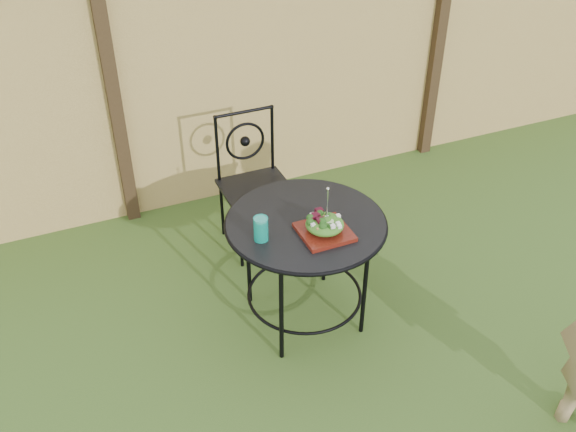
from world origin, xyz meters
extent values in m
plane|color=#214516|center=(0.00, 0.00, 0.00)|extent=(60.00, 60.00, 0.00)
cube|color=#DFBF6E|center=(0.00, 2.20, 0.90)|extent=(8.00, 0.05, 1.80)
cube|color=black|center=(-1.30, 2.15, 0.95)|extent=(0.09, 0.09, 1.90)
cube|color=black|center=(1.30, 2.15, 0.95)|extent=(0.09, 0.09, 1.90)
cylinder|color=black|center=(-0.55, 0.65, 0.71)|extent=(0.90, 0.90, 0.02)
torus|color=black|center=(-0.55, 0.65, 0.71)|extent=(0.92, 0.92, 0.02)
torus|color=black|center=(-0.55, 0.65, 0.18)|extent=(0.70, 0.70, 0.02)
cylinder|color=black|center=(-0.29, 0.91, 0.35)|extent=(0.03, 0.03, 0.71)
cylinder|color=black|center=(-0.81, 0.91, 0.35)|extent=(0.03, 0.03, 0.71)
cylinder|color=black|center=(-0.81, 0.39, 0.35)|extent=(0.03, 0.03, 0.71)
cylinder|color=black|center=(-0.29, 0.39, 0.35)|extent=(0.03, 0.03, 0.71)
cube|color=black|center=(-0.54, 1.46, 0.45)|extent=(0.46, 0.46, 0.03)
cylinder|color=black|center=(-0.54, 1.67, 0.94)|extent=(0.42, 0.02, 0.02)
torus|color=black|center=(-0.54, 1.67, 0.72)|extent=(0.28, 0.02, 0.28)
cylinder|color=black|center=(-0.74, 1.26, 0.22)|extent=(0.02, 0.02, 0.44)
cylinder|color=black|center=(-0.34, 1.26, 0.22)|extent=(0.02, 0.02, 0.44)
cylinder|color=black|center=(-0.74, 1.66, 0.22)|extent=(0.02, 0.02, 0.44)
cylinder|color=black|center=(-0.34, 1.66, 0.22)|extent=(0.02, 0.02, 0.44)
cylinder|color=black|center=(-0.74, 1.67, 0.70)|extent=(0.02, 0.02, 0.50)
cylinder|color=black|center=(-0.34, 1.67, 0.70)|extent=(0.02, 0.02, 0.50)
cube|color=#3E0F08|center=(-0.51, 0.50, 0.74)|extent=(0.27, 0.27, 0.02)
ellipsoid|color=#235614|center=(-0.51, 0.50, 0.79)|extent=(0.21, 0.21, 0.08)
cylinder|color=silver|center=(-0.50, 0.50, 0.92)|extent=(0.01, 0.01, 0.18)
cylinder|color=#0D9781|center=(-0.84, 0.59, 0.79)|extent=(0.08, 0.08, 0.14)
camera|label=1|loc=(-1.80, -2.00, 2.81)|focal=40.00mm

